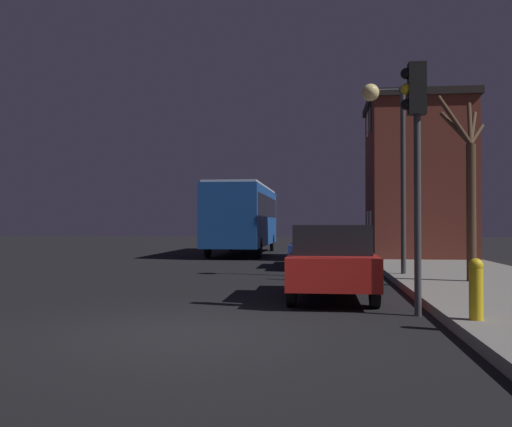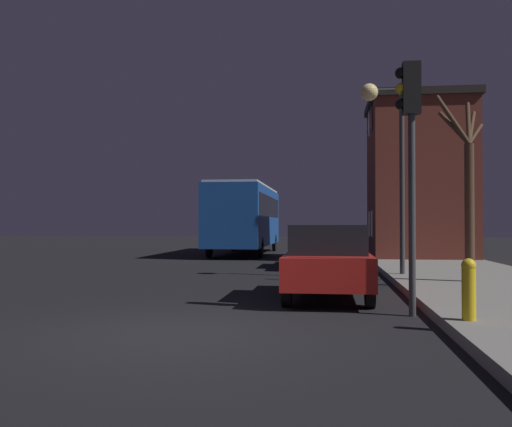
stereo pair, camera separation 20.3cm
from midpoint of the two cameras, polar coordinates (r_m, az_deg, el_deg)
The scene contains 9 objects.
ground_plane at distance 8.58m, azimuth -8.06°, elevation -11.69°, with size 120.00×120.00×0.00m, color black.
brick_building at distance 25.60m, azimuth 15.61°, elevation 3.49°, with size 4.31×4.92×6.77m.
streetlamp at distance 16.70m, azimuth 12.46°, elevation 8.08°, with size 1.22×0.50×5.39m.
traffic_light at distance 10.29m, azimuth 15.10°, elevation 7.67°, with size 0.43×0.24×4.37m.
bare_tree at distance 15.04m, azimuth 20.17°, elevation 2.46°, with size 1.27×1.24×4.69m.
bus at distance 29.64m, azimuth -1.45°, elevation -0.03°, with size 2.60×10.52×3.50m.
car_near_lane at distance 12.19m, azimuth 7.09°, elevation -4.65°, with size 1.74×4.03×1.56m.
car_mid_lane at distance 20.93m, azimuth 5.89°, elevation -3.29°, with size 1.89×4.70×1.43m.
fire_hydrant at distance 8.99m, azimuth 20.54°, elevation -6.94°, with size 0.21×0.21×0.91m.
Camera 1 is at (2.02, -8.17, 1.59)m, focal length 40.00 mm.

